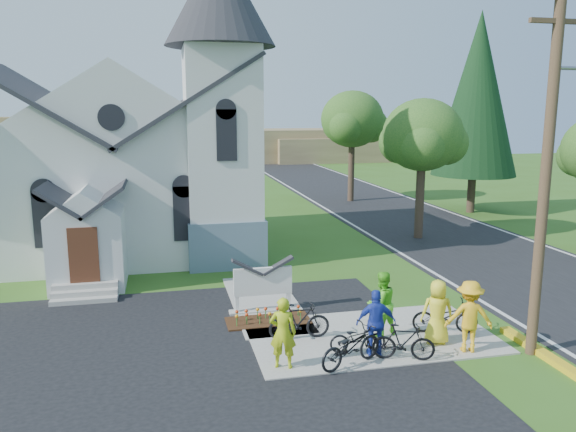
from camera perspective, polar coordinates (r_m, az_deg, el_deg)
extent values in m
plane|color=#375D1A|center=(15.93, 3.95, -13.31)|extent=(120.00, 120.00, 0.00)
cube|color=black|center=(13.83, -23.84, -18.18)|extent=(20.00, 16.00, 0.02)
cube|color=black|center=(32.88, 13.16, -0.88)|extent=(8.00, 90.00, 0.02)
cube|color=#9A948B|center=(16.81, 8.46, -11.98)|extent=(7.00, 4.00, 0.05)
cube|color=silver|center=(27.26, -16.35, 1.92)|extent=(11.00, 9.00, 5.00)
cube|color=slate|center=(24.37, -6.47, -2.32)|extent=(3.20, 3.20, 2.00)
cube|color=silver|center=(23.83, -6.65, 5.91)|extent=(3.00, 3.00, 9.00)
cube|color=silver|center=(21.98, -19.64, -3.26)|extent=(2.60, 2.40, 2.80)
cube|color=#522817|center=(20.77, -20.04, -3.80)|extent=(1.00, 0.10, 2.00)
cube|color=#9A948B|center=(18.54, -2.55, -9.58)|extent=(2.20, 0.40, 0.10)
cube|color=white|center=(18.25, -5.21, -8.29)|extent=(0.12, 0.12, 1.00)
cube|color=white|center=(18.53, 0.05, -7.94)|extent=(0.12, 0.12, 1.00)
cube|color=white|center=(18.21, -2.57, -6.63)|extent=(1.90, 0.14, 0.90)
cube|color=#34190E|center=(17.72, -2.01, -10.62)|extent=(2.60, 1.10, 0.07)
cylinder|color=#4C3226|center=(15.74, 24.75, 4.33)|extent=(0.28, 0.28, 10.00)
cube|color=#4C3226|center=(15.80, 25.82, 17.40)|extent=(1.60, 0.12, 0.12)
cylinder|color=#37261E|center=(29.23, 13.24, 1.70)|extent=(0.44, 0.44, 4.05)
ellipsoid|color=#26561D|center=(28.91, 13.52, 8.02)|extent=(4.00, 4.00, 3.60)
cylinder|color=#37261E|center=(40.38, 6.44, 4.69)|extent=(0.44, 0.44, 4.50)
ellipsoid|color=#26561D|center=(40.17, 6.55, 9.76)|extent=(4.40, 4.40, 3.96)
cylinder|color=#37261E|center=(37.65, 18.11, 2.17)|extent=(0.50, 0.50, 2.40)
cone|color=black|center=(37.28, 18.68, 11.63)|extent=(5.20, 5.20, 10.00)
cube|color=brown|center=(70.80, -4.51, 7.12)|extent=(60.00, 8.00, 4.00)
cube|color=brown|center=(72.23, -17.52, 7.37)|extent=(30.00, 6.00, 5.60)
cube|color=brown|center=(72.98, 8.35, 6.76)|extent=(25.00, 6.00, 3.00)
imported|color=#A9BE16|center=(14.40, -0.52, -11.76)|extent=(0.78, 0.64, 1.85)
imported|color=black|center=(14.74, 6.41, -13.03)|extent=(2.06, 1.41, 1.03)
imported|color=#56CA25|center=(16.56, 9.46, -8.76)|extent=(1.07, 0.92, 1.90)
imported|color=black|center=(16.20, 1.16, -10.64)|extent=(1.78, 0.55, 1.06)
imported|color=#2239AD|center=(15.26, 8.94, -10.66)|extent=(1.12, 0.63, 1.81)
imported|color=black|center=(15.55, 7.09, -12.18)|extent=(1.57, 0.68, 0.80)
imported|color=yellow|center=(16.06, 17.93, -9.66)|extent=(1.43, 1.07, 1.96)
imported|color=black|center=(15.26, 11.66, -12.44)|extent=(1.69, 0.98, 0.98)
imported|color=yellow|center=(16.35, 14.93, -9.38)|extent=(1.01, 0.79, 1.82)
imported|color=black|center=(17.27, 15.67, -9.78)|extent=(2.01, 1.14, 1.00)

